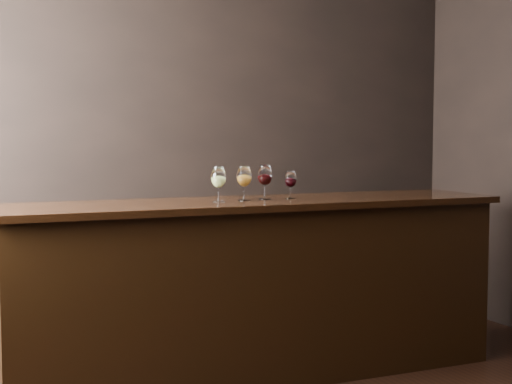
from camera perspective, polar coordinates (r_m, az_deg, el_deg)
name	(u,v)px	position (r m, az deg, el deg)	size (l,w,h in m)	color
room_shell	(266,71)	(3.38, 0.82, 9.62)	(5.02, 4.52, 2.81)	black
bar_counter	(257,292)	(4.51, 0.07, -7.97)	(3.07, 0.66, 1.07)	black
bar_top	(257,203)	(4.43, 0.08, -0.91)	(3.17, 0.74, 0.04)	black
back_bar_shelf	(78,290)	(5.14, -14.08, -7.65)	(2.47, 0.40, 0.89)	black
glass_white	(219,178)	(4.29, -3.02, 1.12)	(0.09, 0.09, 0.21)	white
glass_amber	(244,177)	(4.38, -0.95, 1.21)	(0.09, 0.09, 0.22)	white
glass_red_a	(265,176)	(4.47, 0.72, 1.29)	(0.09, 0.09, 0.22)	white
glass_red_b	(291,180)	(4.52, 2.79, 1.00)	(0.08, 0.08, 0.18)	white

